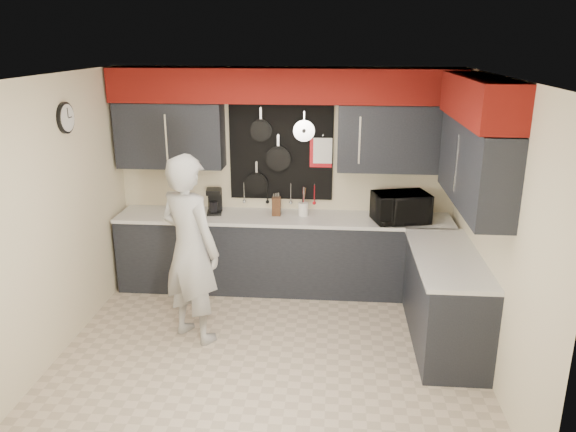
# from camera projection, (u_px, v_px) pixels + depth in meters

# --- Properties ---
(ground) EXTENTS (4.00, 4.00, 0.00)m
(ground) POSITION_uv_depth(u_px,v_px,m) (270.00, 351.00, 5.45)
(ground) COLOR #C3B097
(ground) RESTS_ON ground
(back_wall_assembly) EXTENTS (4.00, 0.36, 2.60)m
(back_wall_assembly) POSITION_uv_depth(u_px,v_px,m) (285.00, 121.00, 6.36)
(back_wall_assembly) COLOR beige
(back_wall_assembly) RESTS_ON ground
(right_wall_assembly) EXTENTS (0.36, 3.50, 2.60)m
(right_wall_assembly) POSITION_uv_depth(u_px,v_px,m) (479.00, 152.00, 4.96)
(right_wall_assembly) COLOR beige
(right_wall_assembly) RESTS_ON ground
(left_wall_assembly) EXTENTS (0.05, 3.50, 2.60)m
(left_wall_assembly) POSITION_uv_depth(u_px,v_px,m) (56.00, 215.00, 5.22)
(left_wall_assembly) COLOR beige
(left_wall_assembly) RESTS_ON ground
(base_cabinets) EXTENTS (3.95, 2.20, 0.92)m
(base_cabinets) POSITION_uv_depth(u_px,v_px,m) (324.00, 264.00, 6.35)
(base_cabinets) COLOR black
(base_cabinets) RESTS_ON ground
(microwave) EXTENTS (0.68, 0.55, 0.33)m
(microwave) POSITION_uv_depth(u_px,v_px,m) (401.00, 207.00, 6.30)
(microwave) COLOR black
(microwave) RESTS_ON base_cabinets
(knife_block) EXTENTS (0.10, 0.10, 0.22)m
(knife_block) POSITION_uv_depth(u_px,v_px,m) (276.00, 206.00, 6.54)
(knife_block) COLOR #3D1B13
(knife_block) RESTS_ON base_cabinets
(utensil_crock) EXTENTS (0.12, 0.12, 0.15)m
(utensil_crock) POSITION_uv_depth(u_px,v_px,m) (303.00, 209.00, 6.55)
(utensil_crock) COLOR white
(utensil_crock) RESTS_ON base_cabinets
(coffee_maker) EXTENTS (0.19, 0.22, 0.30)m
(coffee_maker) POSITION_uv_depth(u_px,v_px,m) (214.00, 200.00, 6.61)
(coffee_maker) COLOR black
(coffee_maker) RESTS_ON base_cabinets
(person) EXTENTS (0.83, 0.75, 1.89)m
(person) POSITION_uv_depth(u_px,v_px,m) (190.00, 249.00, 5.44)
(person) COLOR #A2A2A0
(person) RESTS_ON ground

